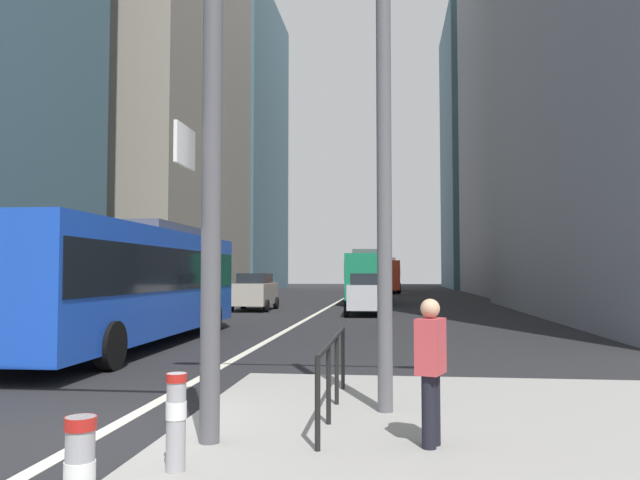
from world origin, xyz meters
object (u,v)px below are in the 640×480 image
object	(u,v)px
city_bus_blue_oncoming	(132,278)
bollard_right	(176,417)
traffic_signal_gantry	(30,86)
street_lamp_post	(383,30)
pedestrian_waiting	(431,365)
city_bus_red_distant	(386,274)
car_oncoming_mid	(255,291)
car_receding_near	(367,294)
city_bus_red_receding	(368,275)

from	to	relation	value
city_bus_blue_oncoming	bollard_right	world-z (taller)	city_bus_blue_oncoming
traffic_signal_gantry	street_lamp_post	world-z (taller)	street_lamp_post
traffic_signal_gantry	pedestrian_waiting	distance (m)	5.51
city_bus_red_distant	street_lamp_post	distance (m)	54.78
bollard_right	pedestrian_waiting	size ratio (longest dim) A/B	0.58
pedestrian_waiting	car_oncoming_mid	bearing A→B (deg)	106.58
city_bus_blue_oncoming	car_receding_near	size ratio (longest dim) A/B	2.62
car_oncoming_mid	street_lamp_post	world-z (taller)	street_lamp_post
city_bus_red_receding	pedestrian_waiting	size ratio (longest dim) A/B	6.87
traffic_signal_gantry	pedestrian_waiting	xyz separation A→B (m)	(4.54, 0.13, -3.12)
city_bus_red_distant	car_oncoming_mid	world-z (taller)	city_bus_red_distant
traffic_signal_gantry	street_lamp_post	bearing A→B (deg)	23.14
car_receding_near	traffic_signal_gantry	bearing A→B (deg)	-97.54
car_oncoming_mid	car_receding_near	distance (m)	6.62
city_bus_red_distant	street_lamp_post	size ratio (longest dim) A/B	1.43
city_bus_red_distant	bollard_right	size ratio (longest dim) A/B	12.79
city_bus_red_distant	car_receding_near	world-z (taller)	city_bus_red_distant
car_oncoming_mid	bollard_right	xyz separation A→B (m)	(5.13, -26.39, -0.34)
car_oncoming_mid	street_lamp_post	xyz separation A→B (m)	(7.03, -23.70, 4.29)
city_bus_red_receding	traffic_signal_gantry	distance (m)	34.57
car_receding_near	bollard_right	bearing A→B (deg)	-92.09
city_bus_blue_oncoming	city_bus_red_receding	size ratio (longest dim) A/B	1.14
city_bus_blue_oncoming	car_receding_near	bearing A→B (deg)	66.35
traffic_signal_gantry	bollard_right	world-z (taller)	traffic_signal_gantry
car_receding_near	traffic_signal_gantry	size ratio (longest dim) A/B	0.72
bollard_right	city_bus_red_receding	bearing A→B (deg)	89.19
traffic_signal_gantry	pedestrian_waiting	bearing A→B (deg)	1.60
bollard_right	traffic_signal_gantry	bearing A→B (deg)	155.67
city_bus_red_receding	traffic_signal_gantry	xyz separation A→B (m)	(-2.63, -34.40, 2.29)
car_oncoming_mid	city_bus_blue_oncoming	bearing A→B (deg)	-89.28
car_receding_near	traffic_signal_gantry	xyz separation A→B (m)	(-2.99, -22.61, 3.14)
car_receding_near	bollard_right	distance (m)	23.60
city_bus_blue_oncoming	pedestrian_waiting	world-z (taller)	city_bus_blue_oncoming
street_lamp_post	city_bus_red_distant	bearing A→B (deg)	90.42
traffic_signal_gantry	street_lamp_post	distance (m)	4.54
city_bus_red_distant	car_receding_near	xyz separation A→B (m)	(-0.65, -33.78, -0.85)
car_oncoming_mid	car_receding_near	xyz separation A→B (m)	(5.99, -2.81, 0.00)
pedestrian_waiting	bollard_right	bearing A→B (deg)	-155.62
city_bus_red_distant	street_lamp_post	xyz separation A→B (m)	(0.40, -54.67, 3.45)
car_oncoming_mid	car_receding_near	size ratio (longest dim) A/B	0.92
car_receding_near	pedestrian_waiting	bearing A→B (deg)	-86.07
car_oncoming_mid	traffic_signal_gantry	xyz separation A→B (m)	(3.00, -25.43, 3.14)
car_receding_near	traffic_signal_gantry	world-z (taller)	traffic_signal_gantry
city_bus_blue_oncoming	pedestrian_waiting	distance (m)	11.85
city_bus_blue_oncoming	traffic_signal_gantry	xyz separation A→B (m)	(2.80, -9.40, 2.29)
car_oncoming_mid	pedestrian_waiting	world-z (taller)	car_oncoming_mid
city_bus_red_receding	car_receding_near	world-z (taller)	city_bus_red_receding
city_bus_blue_oncoming	city_bus_red_receding	bearing A→B (deg)	77.76
city_bus_red_distant	car_oncoming_mid	xyz separation A→B (m)	(-6.64, -30.97, -0.85)
city_bus_red_receding	car_oncoming_mid	size ratio (longest dim) A/B	2.49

